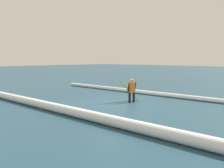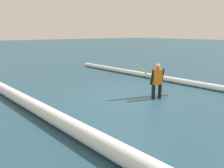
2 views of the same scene
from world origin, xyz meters
name	(u,v)px [view 2 (image 2 of 2)]	position (x,y,z in m)	size (l,w,h in m)	color
ground_plane	(125,99)	(0.00, 0.00, 0.00)	(143.22, 143.22, 0.00)	#224557
surfer	(157,80)	(-0.75, -0.97, 0.76)	(0.31, 0.61, 1.37)	black
surfboard	(153,80)	(-0.42, -1.09, 0.68)	(0.79, 1.49, 1.40)	yellow
wave_crest_foreground	(194,84)	(-0.47, -4.00, 0.14)	(0.28, 0.28, 17.82)	white
wave_crest_midground	(38,108)	(0.35, 3.32, 0.21)	(0.42, 0.42, 23.44)	white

